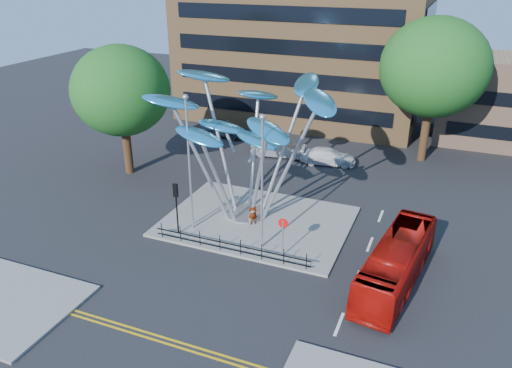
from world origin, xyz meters
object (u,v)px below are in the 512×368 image
at_px(street_lamp_left, 189,152).
at_px(parked_car_left, 223,128).
at_px(leaf_sculpture, 246,119).
at_px(parked_car_right, 328,156).
at_px(pedestrian, 253,213).
at_px(red_bus, 396,262).
at_px(tree_right, 434,68).
at_px(traffic_light_island, 176,198).
at_px(parked_car_mid, 279,148).
at_px(street_lamp_right, 262,171).
at_px(tree_left, 121,91).
at_px(no_entry_sign_island, 283,231).

relative_size(street_lamp_left, parked_car_left, 1.83).
bearing_deg(leaf_sculpture, parked_car_right, 76.40).
xyz_separation_m(leaf_sculpture, pedestrian, (0.98, -1.28, -5.92)).
distance_m(red_bus, parked_car_right, 17.35).
bearing_deg(tree_right, parked_car_left, -177.94).
relative_size(traffic_light_island, parked_car_mid, 0.72).
distance_m(leaf_sculpture, parked_car_mid, 12.97).
height_order(tree_right, parked_car_right, tree_right).
xyz_separation_m(leaf_sculpture, traffic_light_island, (-2.93, -4.18, -4.26)).
height_order(pedestrian, parked_car_left, pedestrian).
bearing_deg(street_lamp_left, traffic_light_island, -116.57).
bearing_deg(parked_car_right, street_lamp_right, 169.83).
bearing_deg(pedestrian, parked_car_left, -100.51).
height_order(street_lamp_right, traffic_light_island, street_lamp_right).
bearing_deg(street_lamp_right, street_lamp_left, 174.29).
relative_size(street_lamp_right, red_bus, 0.91).
distance_m(parked_car_left, parked_car_mid, 7.81).
xyz_separation_m(tree_left, pedestrian, (12.92, -4.60, -5.84)).
distance_m(tree_left, parked_car_mid, 14.27).
bearing_deg(pedestrian, street_lamp_left, -13.07).
xyz_separation_m(tree_right, parked_car_mid, (-11.83, -4.00, -7.25)).
distance_m(traffic_light_island, parked_car_mid, 15.65).
height_order(red_bus, parked_car_right, red_bus).
height_order(tree_right, red_bus, tree_right).
relative_size(tree_right, leaf_sculpture, 0.95).
distance_m(street_lamp_left, parked_car_right, 16.09).
height_order(street_lamp_left, no_entry_sign_island, street_lamp_left).
relative_size(tree_right, street_lamp_right, 1.46).
relative_size(tree_right, tree_left, 1.17).
bearing_deg(parked_car_mid, parked_car_left, 56.80).
relative_size(street_lamp_right, traffic_light_island, 2.42).
relative_size(pedestrian, parked_car_left, 0.33).
relative_size(parked_car_left, parked_car_right, 1.03).
height_order(tree_left, traffic_light_island, tree_left).
bearing_deg(street_lamp_right, parked_car_mid, 106.10).
distance_m(street_lamp_right, red_bus, 8.82).
bearing_deg(tree_right, street_lamp_left, -124.05).
height_order(street_lamp_left, parked_car_right, street_lamp_left).
distance_m(parked_car_mid, parked_car_right, 4.50).
relative_size(leaf_sculpture, no_entry_sign_island, 5.19).
bearing_deg(parked_car_right, pedestrian, 162.55).
height_order(tree_right, street_lamp_left, tree_right).
bearing_deg(parked_car_mid, street_lamp_right, -171.93).
bearing_deg(red_bus, no_entry_sign_island, -172.37).
bearing_deg(pedestrian, leaf_sculpture, -94.59).
bearing_deg(traffic_light_island, pedestrian, 36.52).
height_order(leaf_sculpture, traffic_light_island, leaf_sculpture).
bearing_deg(pedestrian, parked_car_right, -140.08).
height_order(red_bus, parked_car_left, red_bus).
relative_size(leaf_sculpture, parked_car_left, 2.64).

